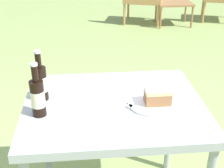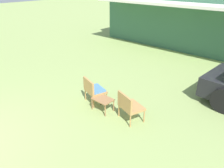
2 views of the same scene
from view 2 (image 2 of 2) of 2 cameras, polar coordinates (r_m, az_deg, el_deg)
cabin_building at (r=12.52m, az=22.02°, el=15.41°), size 9.73×4.45×2.78m
wicker_chair_cushioned at (r=6.27m, az=-4.78°, el=-1.36°), size 0.70×0.62×0.76m
wicker_chair_plain at (r=5.49m, az=4.50°, el=-5.58°), size 0.71×0.64×0.76m
garden_side_table at (r=5.94m, az=-2.43°, el=-4.22°), size 0.55×0.39×0.36m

